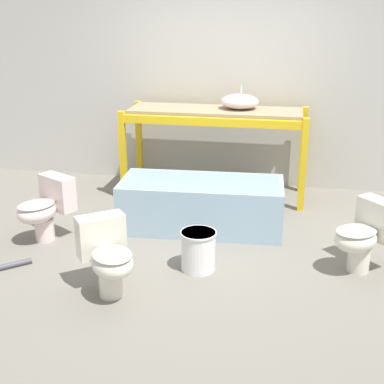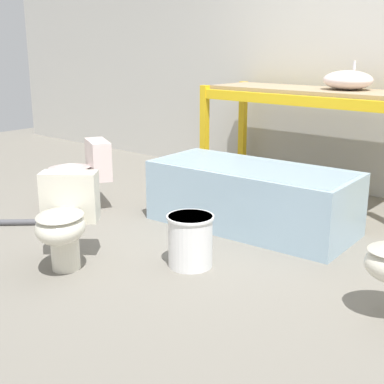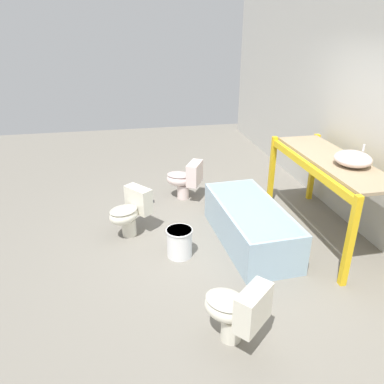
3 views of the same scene
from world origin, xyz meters
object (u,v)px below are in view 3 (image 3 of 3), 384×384
toilet_near (185,178)px  toilet_far (130,211)px  bucket_white (179,242)px  toilet_extra (236,310)px  bathtub_main (250,222)px  sink_basin (353,159)px

toilet_near → toilet_far: bearing=-14.9°
toilet_near → bucket_white: toilet_near is taller
toilet_far → toilet_extra: (2.02, 0.80, 0.00)m
bathtub_main → toilet_far: size_ratio=2.63×
toilet_extra → bucket_white: size_ratio=1.79×
toilet_extra → bathtub_main: bearing=-155.0°
toilet_near → toilet_extra: size_ratio=1.01×
toilet_far → toilet_extra: size_ratio=1.01×
bathtub_main → toilet_far: bearing=-111.4°
bucket_white → toilet_extra: bearing=10.4°
toilet_extra → toilet_far: bearing=-109.8°
bathtub_main → sink_basin: bearing=74.0°
toilet_near → toilet_far: (0.95, -0.90, 0.00)m
bathtub_main → toilet_extra: (1.53, -0.67, 0.05)m
sink_basin → bucket_white: 2.24m
toilet_near → bucket_white: size_ratio=1.81×
bathtub_main → bucket_white: 0.94m
toilet_extra → bucket_white: 1.43m
bucket_white → sink_basin: bearing=86.6°
sink_basin → toilet_near: 2.51m
sink_basin → bucket_white: sink_basin is taller
toilet_far → toilet_extra: 2.18m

